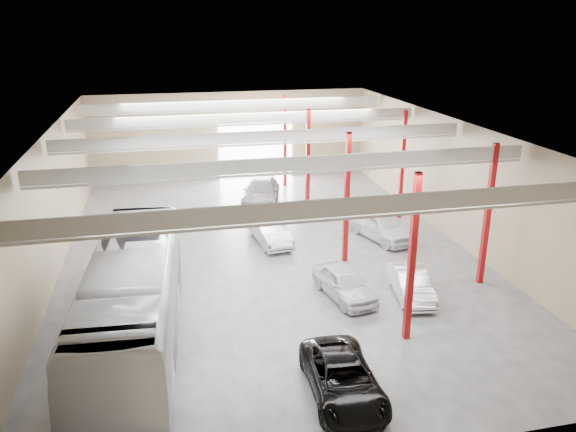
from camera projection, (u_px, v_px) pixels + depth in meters
name	position (u px, v px, depth m)	size (l,w,h in m)	color
depot_shell	(268.00, 164.00, 30.20)	(22.12, 32.12, 7.06)	#4B4B51
coach_bus	(134.00, 297.00, 22.20)	(3.24, 13.84, 3.85)	silver
black_sedan	(343.00, 379.00, 19.20)	(2.27, 4.91, 1.37)	black
car_row_a	(344.00, 283.00, 26.12)	(1.70, 4.22, 1.44)	silver
car_row_b	(270.00, 230.00, 32.59)	(1.57, 4.51, 1.49)	#BABABF
car_row_c	(261.00, 191.00, 39.63)	(2.39, 5.87, 1.70)	gray
car_right_near	(411.00, 283.00, 26.18)	(1.44, 4.14, 1.37)	silver
car_right_far	(381.00, 225.00, 33.15)	(1.94, 4.82, 1.64)	white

